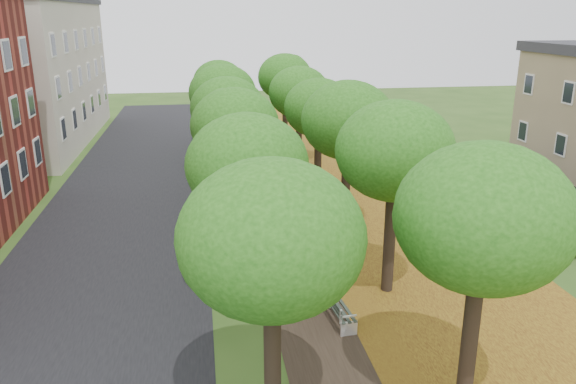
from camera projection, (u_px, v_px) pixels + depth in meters
name	position (u px, v px, depth m)	size (l,w,h in m)	color
street_asphalt	(122.00, 217.00, 26.70)	(8.00, 70.00, 0.01)	black
footpath	(278.00, 209.00, 27.80)	(3.20, 70.00, 0.01)	black
leaf_verge	(375.00, 204.00, 28.53)	(7.50, 70.00, 0.01)	olive
parking_lot	(520.00, 191.00, 30.72)	(9.00, 16.00, 0.01)	black
tree_row_west	(231.00, 116.00, 26.05)	(3.90, 33.90, 6.38)	black
tree_row_east	(332.00, 114.00, 26.76)	(3.90, 33.90, 6.38)	black
building_cream	(12.00, 72.00, 40.68)	(10.30, 20.30, 10.40)	beige
bench	(338.00, 308.00, 17.53)	(0.73, 1.91, 0.88)	#29342A
car_silver	(575.00, 235.00, 22.64)	(1.70, 4.23, 1.44)	#B6B5BA
car_red	(484.00, 184.00, 29.48)	(1.46, 4.19, 1.38)	maroon
car_grey	(485.00, 172.00, 31.75)	(1.90, 4.67, 1.36)	#37373C
car_white	(461.00, 162.00, 33.72)	(2.53, 5.49, 1.53)	silver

